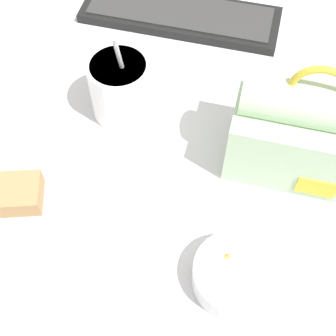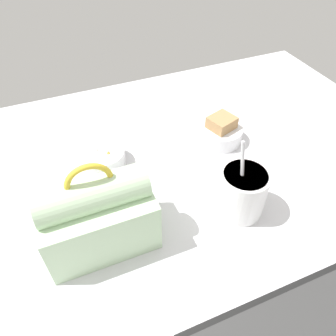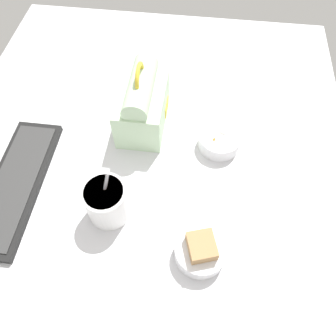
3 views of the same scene
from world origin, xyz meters
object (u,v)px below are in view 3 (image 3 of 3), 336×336
(lunch_bag, at_px, (142,103))
(bento_bowl_snacks, at_px, (219,140))
(soup_cup, at_px, (107,202))
(keyboard, at_px, (16,184))
(bento_bowl_sandwich, at_px, (201,251))

(lunch_bag, height_order, bento_bowl_snacks, lunch_bag)
(lunch_bag, relative_size, soup_cup, 1.17)
(keyboard, height_order, bento_bowl_sandwich, bento_bowl_sandwich)
(keyboard, xyz_separation_m, bento_bowl_snacks, (0.19, -0.50, 0.01))
(keyboard, xyz_separation_m, lunch_bag, (0.25, -0.29, 0.07))
(keyboard, relative_size, lunch_bag, 1.87)
(soup_cup, relative_size, bento_bowl_snacks, 1.58)
(keyboard, height_order, lunch_bag, lunch_bag)
(soup_cup, bearing_deg, bento_bowl_sandwich, -109.25)
(lunch_bag, relative_size, bento_bowl_sandwich, 1.80)
(bento_bowl_snacks, bearing_deg, lunch_bag, 75.30)
(bento_bowl_snacks, bearing_deg, soup_cup, 132.82)
(bento_bowl_sandwich, bearing_deg, lunch_bag, 27.10)
(soup_cup, bearing_deg, keyboard, 80.77)
(bento_bowl_sandwich, xyz_separation_m, bento_bowl_snacks, (0.31, -0.03, -0.00))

